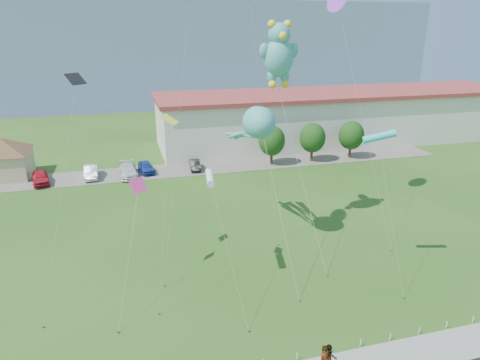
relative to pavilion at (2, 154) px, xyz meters
name	(u,v)px	position (x,y,z in m)	size (l,w,h in m)	color
ground	(304,341)	(24.00, -38.00, -3.02)	(160.00, 160.00, 0.00)	#254D15
parking_strip	(198,168)	(24.00, -3.00, -2.99)	(70.00, 6.00, 0.06)	#59544C
hill_ridge	(147,48)	(24.00, 82.00, 9.48)	(160.00, 50.00, 25.00)	gray
pavilion	(2,154)	(0.00, 0.00, 0.00)	(9.20, 9.20, 5.00)	tan
warehouse	(343,116)	(50.00, 6.00, 1.10)	(61.00, 15.00, 8.20)	beige
rope_fence	(313,353)	(24.00, -39.30, -2.77)	(26.05, 0.05, 0.50)	white
tree_near	(272,141)	(34.00, -4.00, 0.36)	(3.60, 3.60, 5.47)	#3F2B19
tree_mid	(313,138)	(40.00, -4.00, 0.36)	(3.60, 3.60, 5.47)	#3F2B19
tree_far	(351,135)	(46.00, -4.00, 0.36)	(3.60, 3.60, 5.47)	#3F2B19
pedestrian_right	(329,359)	(24.19, -40.73, -2.04)	(0.86, 0.67, 1.77)	gray
parked_car_red	(40,177)	(4.63, -3.89, -2.19)	(1.83, 4.55, 1.55)	#B01524
parked_car_silver	(91,172)	(10.39, -3.21, -2.21)	(1.59, 4.56, 1.50)	silver
parked_car_white	(128,170)	(14.90, -3.85, -2.21)	(2.11, 5.19, 1.51)	silver
parked_car_blue	(146,167)	(17.19, -2.93, -2.26)	(1.65, 4.10, 1.40)	navy
parked_car_black	(195,165)	(23.47, -3.43, -2.35)	(1.30, 3.72, 1.23)	black
octopus_kite	(255,128)	(25.07, -24.39, 6.99)	(2.57, 14.92, 11.99)	teal
teddy_bear_kite	(279,53)	(27.53, -22.97, 12.78)	(3.35, 10.00, 18.32)	teal
small_kite_yellow	(168,142)	(17.45, -29.93, 7.68)	(2.46, 4.32, 12.52)	#DDF038
small_kite_white	(210,179)	(20.06, -30.46, 5.11)	(1.30, 7.10, 8.64)	white
small_kite_orange	(251,3)	(25.30, -22.30, 16.50)	(2.40, 4.80, 20.74)	orange
small_kite_black	(71,110)	(11.57, -27.19, 9.59)	(3.87, 6.81, 14.93)	black
small_kite_purple	(339,6)	(34.24, -19.86, 16.53)	(2.30, 10.97, 20.81)	purple
small_kite_cyan	(380,138)	(31.63, -32.09, 7.53)	(1.04, 5.05, 11.08)	#2EC1CF
small_kite_pink	(136,198)	(15.17, -28.53, 3.46)	(2.77, 7.09, 7.64)	#F0358E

